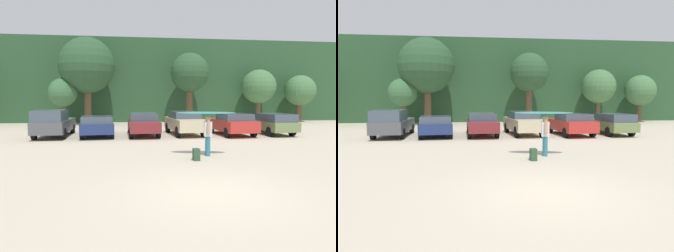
# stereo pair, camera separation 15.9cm
# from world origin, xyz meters

# --- Properties ---
(ground_plane) EXTENTS (120.00, 120.00, 0.00)m
(ground_plane) POSITION_xyz_m (0.00, 0.00, 0.00)
(ground_plane) COLOR beige
(hillside_ridge) EXTENTS (108.00, 12.00, 8.38)m
(hillside_ridge) POSITION_xyz_m (0.00, 29.01, 4.19)
(hillside_ridge) COLOR #284C2D
(hillside_ridge) RESTS_ON ground_plane
(tree_far_right) EXTENTS (2.47, 2.47, 4.13)m
(tree_far_right) POSITION_xyz_m (-7.85, 19.90, 2.85)
(tree_far_right) COLOR brown
(tree_far_right) RESTS_ON ground_plane
(tree_right) EXTENTS (4.94, 4.94, 7.76)m
(tree_right) POSITION_xyz_m (-5.84, 20.45, 5.25)
(tree_right) COLOR brown
(tree_right) RESTS_ON ground_plane
(tree_left) EXTENTS (3.60, 3.60, 6.59)m
(tree_left) POSITION_xyz_m (3.47, 20.59, 4.72)
(tree_left) COLOR brown
(tree_left) RESTS_ON ground_plane
(tree_center) EXTENTS (3.31, 3.31, 5.21)m
(tree_center) POSITION_xyz_m (10.53, 21.18, 3.52)
(tree_center) COLOR brown
(tree_center) RESTS_ON ground_plane
(tree_far_left) EXTENTS (3.02, 3.02, 4.68)m
(tree_far_left) POSITION_xyz_m (14.82, 21.10, 3.14)
(tree_far_left) COLOR brown
(tree_far_left) RESTS_ON ground_plane
(parked_car_dark_gray) EXTENTS (1.92, 4.62, 1.68)m
(parked_car_dark_gray) POSITION_xyz_m (-6.72, 11.80, 0.86)
(parked_car_dark_gray) COLOR #4C4F54
(parked_car_dark_gray) RESTS_ON ground_plane
(parked_car_navy) EXTENTS (2.31, 4.14, 1.31)m
(parked_car_navy) POSITION_xyz_m (-4.09, 11.64, 0.70)
(parked_car_navy) COLOR navy
(parked_car_navy) RESTS_ON ground_plane
(parked_car_maroon) EXTENTS (1.97, 4.70, 1.43)m
(parked_car_maroon) POSITION_xyz_m (-1.25, 12.05, 0.79)
(parked_car_maroon) COLOR maroon
(parked_car_maroon) RESTS_ON ground_plane
(parked_car_champagne) EXTENTS (2.21, 4.42, 1.53)m
(parked_car_champagne) POSITION_xyz_m (1.46, 12.04, 0.82)
(parked_car_champagne) COLOR beige
(parked_car_champagne) RESTS_ON ground_plane
(parked_car_red) EXTENTS (2.28, 4.29, 1.41)m
(parked_car_red) POSITION_xyz_m (4.47, 11.45, 0.74)
(parked_car_red) COLOR #B72D28
(parked_car_red) RESTS_ON ground_plane
(parked_car_olive_green) EXTENTS (1.93, 4.76, 1.39)m
(parked_car_olive_green) POSITION_xyz_m (7.23, 11.70, 0.74)
(parked_car_olive_green) COLOR #6B7F4C
(parked_car_olive_green) RESTS_ON ground_plane
(person_adult) EXTENTS (0.37, 0.68, 1.67)m
(person_adult) POSITION_xyz_m (1.13, 4.80, 0.94)
(person_adult) COLOR teal
(person_adult) RESTS_ON ground_plane
(surfboard_teal) EXTENTS (2.46, 1.08, 0.10)m
(surfboard_teal) POSITION_xyz_m (1.04, 4.77, 1.77)
(surfboard_teal) COLOR teal
(backpack_dropped) EXTENTS (0.24, 0.34, 0.45)m
(backpack_dropped) POSITION_xyz_m (0.45, 3.89, 0.22)
(backpack_dropped) COLOR #2D4C33
(backpack_dropped) RESTS_ON ground_plane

